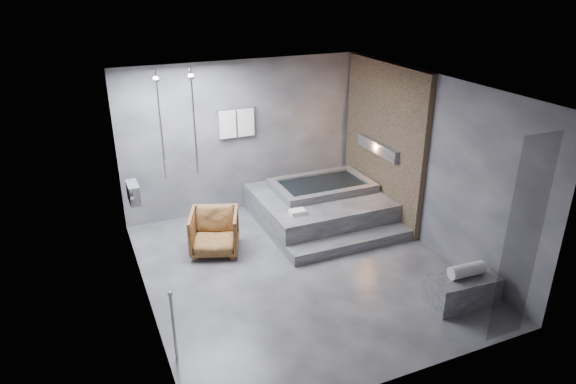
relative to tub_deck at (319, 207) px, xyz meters
name	(u,v)px	position (x,y,z in m)	size (l,w,h in m)	color
room	(319,154)	(-0.65, -1.21, 1.48)	(5.00, 5.04, 2.82)	#313134
tub_deck	(319,207)	(0.00, 0.00, 0.00)	(2.20, 2.00, 0.50)	#363639
tub_step	(351,243)	(0.00, -1.18, -0.16)	(2.20, 0.36, 0.18)	#363639
concrete_bench	(462,290)	(0.62, -3.09, -0.04)	(0.92, 0.51, 0.41)	#363538
driftwood_chair	(214,232)	(-2.08, -0.39, 0.10)	(0.75, 0.77, 0.70)	#422610
rolled_towel	(467,270)	(0.66, -3.09, 0.26)	(0.18, 0.18, 0.51)	silver
deck_towel	(297,212)	(-0.71, -0.59, 0.28)	(0.26, 0.19, 0.07)	white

